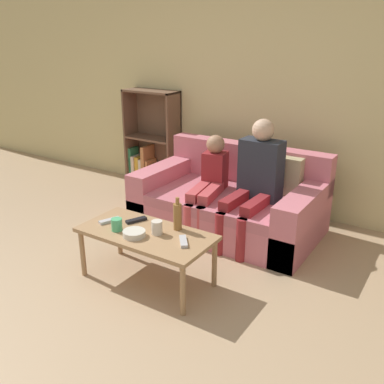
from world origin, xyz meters
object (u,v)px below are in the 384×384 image
object	(u,v)px
cup_far	(117,225)
tv_remote_1	(136,220)
tv_remote_0	(183,241)
coffee_table	(146,237)
person_child	(209,180)
tv_remote_2	(110,221)
bottle	(178,216)
person_adult	(256,175)
couch	(231,203)
cup_near	(157,227)
snack_bowl	(134,234)
bookshelf	(151,147)

from	to	relation	value
cup_far	tv_remote_1	distance (m)	0.21
cup_far	tv_remote_0	distance (m)	0.54
coffee_table	person_child	world-z (taller)	person_child
tv_remote_2	cup_far	bearing A→B (deg)	-7.29
bottle	cup_far	bearing A→B (deg)	-144.58
tv_remote_0	tv_remote_2	xyz separation A→B (m)	(-0.69, -0.02, 0.00)
person_adult	person_child	size ratio (longest dim) A/B	1.23
coffee_table	tv_remote_0	bearing A→B (deg)	0.97
tv_remote_1	coffee_table	bearing A→B (deg)	-6.31
couch	coffee_table	xyz separation A→B (m)	(-0.08, -1.21, 0.12)
coffee_table	tv_remote_1	bearing A→B (deg)	149.55
cup_near	tv_remote_2	size ratio (longest dim) A/B	0.59
cup_near	bottle	distance (m)	0.18
person_child	cup_near	bearing A→B (deg)	-91.17
snack_bowl	tv_remote_0	bearing A→B (deg)	17.07
person_adult	cup_near	size ratio (longest dim) A/B	10.74
person_child	cup_near	xyz separation A→B (m)	(0.17, -1.04, -0.04)
cup_far	coffee_table	bearing A→B (deg)	25.84
bottle	tv_remote_0	bearing A→B (deg)	-45.21
snack_bowl	cup_far	bearing A→B (deg)	177.34
cup_far	tv_remote_2	distance (m)	0.18
tv_remote_1	tv_remote_2	xyz separation A→B (m)	(-0.17, -0.12, 0.00)
person_adult	tv_remote_2	bearing A→B (deg)	-121.27
cup_near	tv_remote_1	bearing A→B (deg)	162.27
tv_remote_0	coffee_table	bearing A→B (deg)	142.08
couch	person_adult	world-z (taller)	person_adult
tv_remote_0	snack_bowl	distance (m)	0.38
snack_bowl	bottle	size ratio (longest dim) A/B	0.65
person_adult	bottle	bearing A→B (deg)	-100.41
couch	tv_remote_1	xyz separation A→B (m)	(-0.26, -1.10, 0.17)
tv_remote_2	snack_bowl	bearing A→B (deg)	5.68
cup_far	person_child	bearing A→B (deg)	83.93
tv_remote_2	tv_remote_0	bearing A→B (deg)	22.88
coffee_table	tv_remote_1	size ratio (longest dim) A/B	5.88
couch	tv_remote_0	world-z (taller)	couch
cup_near	tv_remote_2	bearing A→B (deg)	-175.86
cup_far	tv_remote_0	xyz separation A→B (m)	(0.53, 0.10, -0.04)
person_child	cup_far	xyz separation A→B (m)	(-0.12, -1.15, -0.04)
tv_remote_1	bottle	distance (m)	0.37
couch	tv_remote_2	world-z (taller)	couch
coffee_table	bottle	distance (m)	0.29
bookshelf	cup_near	world-z (taller)	bookshelf
coffee_table	snack_bowl	size ratio (longest dim) A/B	6.17
person_adult	tv_remote_0	bearing A→B (deg)	-90.45
bookshelf	snack_bowl	world-z (taller)	bookshelf
cup_far	tv_remote_1	xyz separation A→B (m)	(0.02, 0.20, -0.04)
bookshelf	tv_remote_1	distance (m)	2.05
bookshelf	couch	bearing A→B (deg)	-22.40
bookshelf	tv_remote_0	size ratio (longest dim) A/B	7.31
bookshelf	cup_near	xyz separation A→B (m)	(1.44, -1.77, -0.02)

